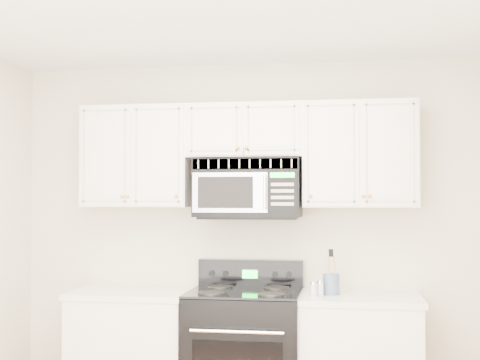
# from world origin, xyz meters

# --- Properties ---
(room) EXTENTS (3.51, 3.51, 2.61)m
(room) POSITION_xyz_m (0.00, 0.00, 1.30)
(room) COLOR #A4714C
(room) RESTS_ON ground
(base_cabinet_left) EXTENTS (0.86, 0.65, 0.92)m
(base_cabinet_left) POSITION_xyz_m (-0.80, 1.44, 0.43)
(base_cabinet_left) COLOR silver
(base_cabinet_left) RESTS_ON ground
(range) EXTENTS (0.78, 0.71, 1.13)m
(range) POSITION_xyz_m (0.02, 1.42, 0.48)
(range) COLOR black
(range) RESTS_ON ground
(upper_cabinets) EXTENTS (2.44, 0.37, 0.75)m
(upper_cabinets) POSITION_xyz_m (0.00, 1.58, 1.93)
(upper_cabinets) COLOR silver
(upper_cabinets) RESTS_ON ground
(microwave) EXTENTS (0.76, 0.43, 0.42)m
(microwave) POSITION_xyz_m (0.02, 1.55, 1.66)
(microwave) COLOR black
(microwave) RESTS_ON ground
(utensil_crock) EXTENTS (0.12, 0.12, 0.31)m
(utensil_crock) POSITION_xyz_m (0.62, 1.42, 1.00)
(utensil_crock) COLOR #475A74
(utensil_crock) RESTS_ON base_cabinet_right
(shaker_salt) EXTENTS (0.04, 0.04, 0.11)m
(shaker_salt) POSITION_xyz_m (0.55, 1.34, 0.97)
(shaker_salt) COLOR silver
(shaker_salt) RESTS_ON base_cabinet_right
(shaker_pepper) EXTENTS (0.04, 0.04, 0.10)m
(shaker_pepper) POSITION_xyz_m (0.50, 1.29, 0.97)
(shaker_pepper) COLOR silver
(shaker_pepper) RESTS_ON base_cabinet_right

